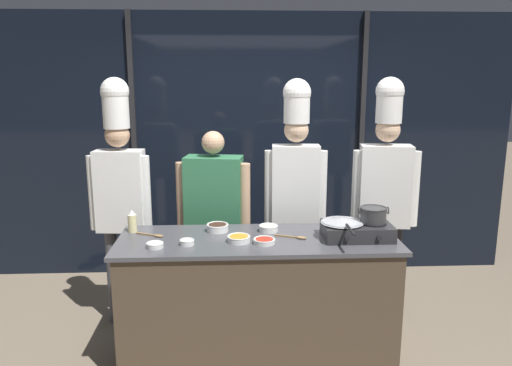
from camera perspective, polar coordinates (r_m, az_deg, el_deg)
The scene contains 19 objects.
ground_plane at distance 3.98m, azimuth 0.19°, elevation -19.24°, with size 24.00×24.00×0.00m, color #7F705B.
window_wall_back at distance 5.19m, azimuth -0.82°, elevation 4.16°, with size 5.49×0.09×2.70m.
demo_counter at distance 3.76m, azimuth 0.19°, elevation -13.11°, with size 2.00×0.70×0.94m.
portable_stove at distance 3.64m, azimuth 11.47°, elevation -5.34°, with size 0.48×0.33×0.12m.
frying_pan at distance 3.59m, azimuth 9.83°, elevation -4.23°, with size 0.30×0.52×0.04m.
stock_pot at distance 3.64m, azimuth 13.25°, elevation -3.50°, with size 0.22×0.19×0.11m.
squeeze_bottle_oil at distance 3.81m, azimuth -13.96°, elevation -4.29°, with size 0.06×0.06×0.17m.
prep_bowl_soy_glaze at distance 3.74m, azimuth -4.42°, elevation -5.04°, with size 0.16×0.16×0.06m.
prep_bowl_carrots at distance 3.50m, azimuth -1.98°, elevation -6.34°, with size 0.16×0.16×0.04m.
prep_bowl_garlic at distance 3.47m, azimuth -7.89°, elevation -6.68°, with size 0.10×0.10×0.04m.
prep_bowl_chili_flakes at distance 3.47m, azimuth 0.96°, elevation -6.61°, with size 0.15×0.15×0.04m.
prep_bowl_chicken at distance 3.73m, azimuth 1.43°, elevation -5.14°, with size 0.14×0.14×0.05m.
prep_bowl_onion at distance 3.46m, azimuth -11.48°, elevation -6.92°, with size 0.12×0.12×0.04m.
serving_spoon_slotted at distance 3.59m, azimuth 4.70°, elevation -6.19°, with size 0.23×0.12×0.02m.
serving_spoon_solid at distance 3.70m, azimuth -11.50°, elevation -5.87°, with size 0.22×0.12×0.02m.
chef_head at distance 4.19m, azimuth -15.29°, elevation 0.11°, with size 0.51×0.23×2.06m.
person_guest at distance 4.21m, azimuth -4.81°, elevation -2.94°, with size 0.61×0.31×1.63m.
chef_sous at distance 4.14m, azimuth 4.54°, elevation 0.47°, with size 0.51×0.23×2.05m.
chef_line at distance 4.27m, azimuth 14.54°, elevation 0.24°, with size 0.54×0.27×2.07m.
Camera 1 is at (-0.18, -3.39, 2.08)m, focal length 35.00 mm.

